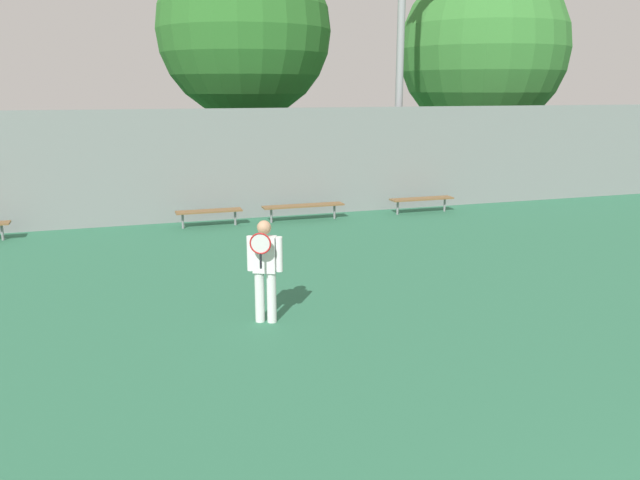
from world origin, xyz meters
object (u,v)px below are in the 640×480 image
Objects in this scene: bench_courtside_near at (422,199)px; tree_green_tall at (483,49)px; tennis_player at (265,266)px; bench_courtside_far at (209,212)px; bench_adjacent_court at (303,206)px; tree_dark_dense at (244,31)px.

tree_green_tall is (4.98, 5.31, 4.42)m from bench_courtside_near.
tennis_player is 16.94m from tree_green_tall.
tennis_player is 0.20× the size of tree_green_tall.
bench_courtside_far is (-5.93, -0.00, -0.00)m from bench_courtside_near.
tennis_player is at bearing -132.07° from tree_green_tall.
bench_adjacent_court is 0.28× the size of tree_green_tall.
tree_green_tall is (10.92, 5.31, 4.42)m from bench_courtside_far.
tree_green_tall is at bearing 6.49° from tree_dark_dense.
tree_green_tall reaches higher than bench_courtside_near.
tree_green_tall is at bearing 32.19° from bench_adjacent_court.
tree_dark_dense reaches higher than bench_courtside_far.
tree_dark_dense reaches higher than bench_courtside_near.
bench_courtside_far is at bearing 180.00° from bench_adjacent_court.
bench_courtside_near is at bearing 0.00° from bench_courtside_far.
bench_courtside_near is 0.23× the size of tree_dark_dense.
tree_green_tall reaches higher than bench_courtside_far.
bench_courtside_far is 6.65m from tree_dark_dense.
tennis_player is 6.94m from bench_courtside_far.
bench_courtside_far and bench_adjacent_court have the same top height.
bench_adjacent_court is (2.60, 6.92, -0.48)m from tennis_player.
tennis_player reaches higher than bench_courtside_near.
bench_courtside_near is 3.46m from bench_adjacent_court.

